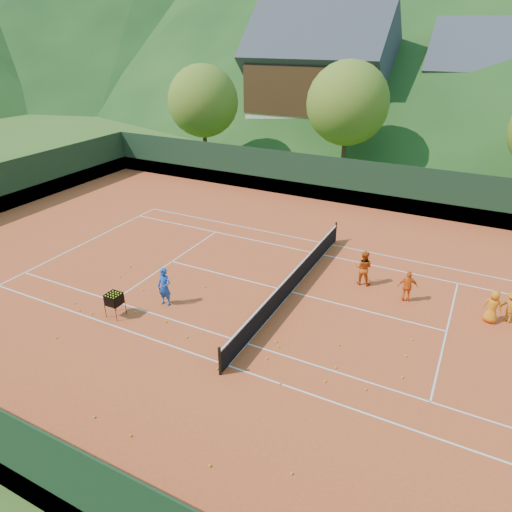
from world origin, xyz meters
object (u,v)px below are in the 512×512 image
at_px(student_b, 408,286).
at_px(coach, 164,287).
at_px(chalet_left, 319,82).
at_px(student_a, 363,268).
at_px(ball_hopper, 114,300).
at_px(chalet_mid, 496,93).
at_px(student_c, 493,307).
at_px(student_d, 511,307).
at_px(tennis_net, 292,282).

bearing_deg(student_b, coach, 11.50).
bearing_deg(chalet_left, student_a, -65.79).
relative_size(coach, student_a, 1.03).
relative_size(ball_hopper, chalet_mid, 0.08).
bearing_deg(student_c, student_d, -142.31).
distance_m(student_c, ball_hopper, 14.73).
xyz_separation_m(tennis_net, ball_hopper, (-5.51, -4.89, 0.25)).
bearing_deg(chalet_mid, student_a, -96.20).
bearing_deg(ball_hopper, student_c, 25.48).
height_order(ball_hopper, chalet_mid, chalet_mid).
relative_size(coach, student_c, 1.21).
height_order(student_a, ball_hopper, student_a).
bearing_deg(chalet_left, tennis_net, -71.57).
distance_m(student_b, chalet_left, 32.37).
xyz_separation_m(student_c, chalet_left, (-17.79, 28.55, 4.94)).
bearing_deg(chalet_mid, tennis_net, -100.01).
relative_size(coach, student_d, 1.26).
xyz_separation_m(student_a, student_b, (2.04, -0.59, -0.11)).
relative_size(tennis_net, ball_hopper, 12.07).
distance_m(coach, chalet_left, 34.13).
bearing_deg(ball_hopper, student_b, 32.42).
bearing_deg(student_d, coach, 43.26).
bearing_deg(student_d, ball_hopper, 46.95).
relative_size(coach, tennis_net, 0.14).
xyz_separation_m(student_b, chalet_mid, (1.42, 32.48, 4.27)).
xyz_separation_m(student_a, student_c, (5.26, -0.66, -0.12)).
height_order(student_d, chalet_left, chalet_left).
relative_size(student_a, chalet_left, 0.12).
bearing_deg(student_d, chalet_left, -35.49).
relative_size(student_c, student_d, 1.05).
relative_size(student_d, tennis_net, 0.11).
relative_size(student_a, student_d, 1.22).
relative_size(ball_hopper, chalet_left, 0.07).
bearing_deg(coach, student_a, 35.67).
relative_size(student_b, student_c, 1.01).
relative_size(student_d, chalet_mid, 0.10).
xyz_separation_m(tennis_net, chalet_mid, (6.00, 34.00, 4.47)).
bearing_deg(student_c, tennis_net, 19.81).
xyz_separation_m(student_d, chalet_mid, (-2.44, 32.19, 4.31)).
bearing_deg(tennis_net, chalet_left, 108.43).
height_order(student_a, chalet_left, chalet_left).
relative_size(student_a, student_b, 1.16).
distance_m(student_d, chalet_mid, 32.57).
bearing_deg(chalet_mid, student_d, -85.67).
bearing_deg(student_a, student_d, 173.37).
bearing_deg(ball_hopper, chalet_mid, 73.51).
xyz_separation_m(student_a, tennis_net, (-2.53, -2.12, -0.31)).
bearing_deg(ball_hopper, chalet_left, 97.33).
bearing_deg(coach, student_c, 18.60).
xyz_separation_m(student_b, student_d, (3.86, 0.28, -0.04)).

